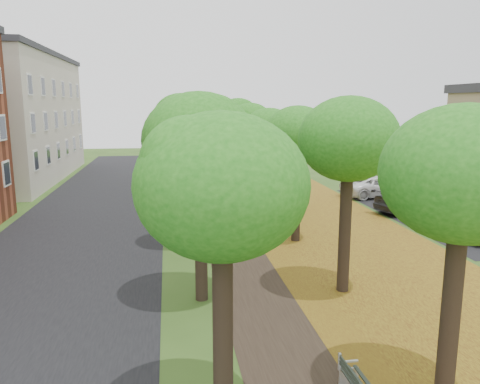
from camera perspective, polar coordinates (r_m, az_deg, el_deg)
name	(u,v)px	position (r m, az deg, el deg)	size (l,w,h in m)	color
street_asphalt	(82,232)	(24.57, -18.72, -4.65)	(8.00, 70.00, 0.01)	black
footpath	(231,226)	(24.38, -1.05, -4.18)	(3.20, 70.00, 0.01)	black
leaf_verge	(324,222)	(25.51, 10.17, -3.67)	(7.50, 70.00, 0.01)	olive
parking_lot	(458,213)	(30.16, 25.02, -2.30)	(9.00, 16.00, 0.01)	black
tree_row_west	(187,132)	(23.41, -6.47, 7.25)	(3.40, 33.40, 6.38)	black
tree_row_east	(282,131)	(24.09, 5.10, 7.38)	(3.40, 33.40, 6.38)	black
car_red	(456,213)	(27.13, 24.86, -2.31)	(1.32, 3.79, 1.25)	maroon
car_grey	(413,200)	(29.28, 20.33, -0.87)	(2.04, 5.01, 1.45)	#323237
car_white	(378,186)	(33.37, 16.47, 0.67)	(2.32, 5.04, 1.40)	white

